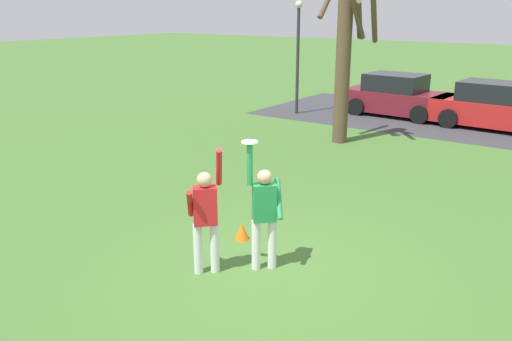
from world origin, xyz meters
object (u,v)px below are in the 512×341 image
(parked_car_maroon, at_px, (397,97))
(frisbee_disc, at_px, (250,142))
(lamppost_by_lot, at_px, (298,47))
(parked_car_red, at_px, (495,107))
(bare_tree_tall, at_px, (345,44))
(person_defender, at_px, (205,214))
(person_catcher, at_px, (264,211))
(field_cone_orange, at_px, (242,231))

(parked_car_maroon, bearing_deg, frisbee_disc, -74.69)
(parked_car_maroon, bearing_deg, lamppost_by_lot, -147.19)
(parked_car_red, xyz_separation_m, bare_tree_tall, (-3.41, -4.82, 2.24))
(parked_car_red, bearing_deg, parked_car_maroon, 179.40)
(frisbee_disc, bearing_deg, bare_tree_tall, 107.16)
(person_defender, xyz_separation_m, parked_car_maroon, (-2.27, 13.95, -0.25))
(bare_tree_tall, xyz_separation_m, lamppost_by_lot, (-3.55, 3.22, -0.38))
(parked_car_maroon, relative_size, parked_car_red, 1.00)
(person_catcher, bearing_deg, parked_car_red, -137.00)
(person_catcher, xyz_separation_m, field_cone_orange, (-0.94, 0.66, -0.82))
(person_catcher, height_order, parked_car_red, person_catcher)
(frisbee_disc, relative_size, bare_tree_tall, 0.04)
(lamppost_by_lot, bearing_deg, parked_car_maroon, 29.08)
(frisbee_disc, bearing_deg, person_catcher, 44.11)
(frisbee_disc, relative_size, parked_car_red, 0.06)
(frisbee_disc, distance_m, bare_tree_tall, 8.81)
(person_catcher, xyz_separation_m, parked_car_maroon, (-2.92, 13.32, -0.25))
(parked_car_red, bearing_deg, bare_tree_tall, -121.51)
(person_defender, relative_size, lamppost_by_lot, 0.48)
(person_defender, distance_m, frisbee_disc, 1.31)
(lamppost_by_lot, bearing_deg, bare_tree_tall, -42.24)
(parked_car_maroon, relative_size, bare_tree_tall, 0.67)
(person_defender, relative_size, bare_tree_tall, 0.33)
(person_defender, height_order, bare_tree_tall, bare_tree_tall)
(person_catcher, distance_m, frisbee_disc, 1.13)
(person_catcher, height_order, field_cone_orange, person_catcher)
(parked_car_maroon, xyz_separation_m, field_cone_orange, (1.99, -12.66, -0.57))
(frisbee_disc, xyz_separation_m, field_cone_orange, (-0.77, 0.82, -1.93))
(parked_car_maroon, distance_m, bare_tree_tall, 5.57)
(person_defender, bearing_deg, bare_tree_tall, 59.17)
(person_catcher, height_order, parked_car_maroon, person_catcher)
(lamppost_by_lot, relative_size, field_cone_orange, 13.31)
(person_catcher, bearing_deg, field_cone_orange, -79.33)
(parked_car_red, relative_size, lamppost_by_lot, 0.99)
(lamppost_by_lot, distance_m, field_cone_orange, 12.28)
(person_defender, bearing_deg, field_cone_orange, 57.98)
(parked_car_red, bearing_deg, person_catcher, -89.16)
(person_catcher, bearing_deg, person_defender, 0.00)
(parked_car_maroon, bearing_deg, bare_tree_tall, -84.31)
(person_catcher, bearing_deg, lamppost_by_lot, -105.30)
(person_catcher, relative_size, parked_car_maroon, 0.49)
(parked_car_red, distance_m, lamppost_by_lot, 7.37)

